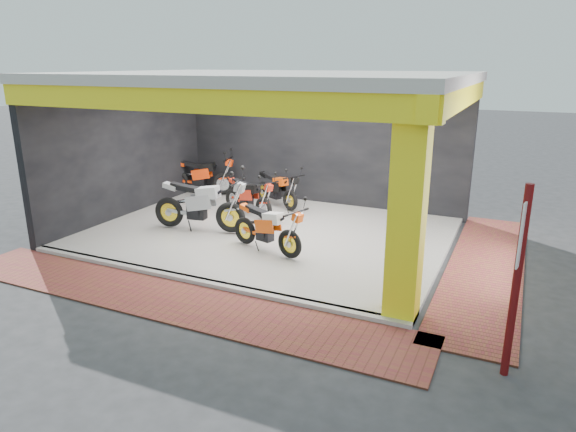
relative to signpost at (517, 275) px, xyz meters
name	(u,v)px	position (x,y,z in m)	size (l,w,h in m)	color
ground	(224,264)	(-5.33, 1.71, -1.39)	(80.00, 80.00, 0.00)	#2D2D30
showroom_floor	(269,233)	(-5.33, 3.71, -1.34)	(8.00, 6.00, 0.10)	silver
showroom_ceiling	(267,77)	(-5.33, 3.71, 2.21)	(8.40, 6.40, 0.20)	beige
back_wall	(319,143)	(-5.33, 6.81, 0.36)	(8.20, 0.20, 3.50)	black
left_wall	(127,150)	(-9.43, 3.71, 0.36)	(0.20, 6.20, 3.50)	black
corner_column	(408,212)	(-1.58, 0.96, 0.36)	(0.50, 0.50, 3.50)	#FFF015
header_beam_front	(185,100)	(-5.33, 0.71, 1.91)	(8.40, 0.30, 0.40)	#FFF015
header_beam_right	(459,96)	(-1.33, 3.71, 1.91)	(0.30, 6.40, 0.40)	#FFF015
floor_kerb	(194,281)	(-5.33, 0.69, -1.34)	(8.00, 0.20, 0.10)	silver
paver_front	(168,299)	(-5.33, -0.09, -1.38)	(9.00, 1.40, 0.03)	brown
paver_right	(485,268)	(-0.53, 3.71, -1.38)	(1.40, 7.00, 0.03)	brown
signpost	(517,275)	(0.00, 0.00, 0.00)	(0.10, 0.35, 2.55)	#5C0D0E
moto_hero	(290,230)	(-4.15, 2.31, -0.69)	(1.99, 0.74, 1.21)	#E84B09
moto_row_a	(230,203)	(-6.06, 3.20, -0.56)	(2.42, 0.89, 1.48)	#96979D
moto_row_b	(263,198)	(-5.85, 4.44, -0.71)	(1.91, 0.71, 1.17)	red
moto_row_c	(290,190)	(-5.59, 5.47, -0.72)	(1.89, 0.70, 1.16)	black
moto_row_d	(223,174)	(-8.13, 6.21, -0.64)	(2.14, 0.79, 1.31)	#FF3B0A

